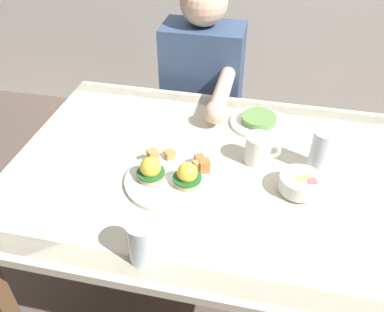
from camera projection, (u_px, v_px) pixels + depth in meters
The scene contains 10 objects.
ground_plane at pixel (199, 301), 1.73m from camera, with size 6.00×6.00×0.00m, color brown.
dining_table at pixel (202, 192), 1.34m from camera, with size 1.20×0.90×0.74m.
eggs_benedict_plate at pixel (170, 176), 1.20m from camera, with size 0.27×0.27×0.09m.
fruit_bowl at pixel (300, 184), 1.17m from camera, with size 0.12×0.12×0.06m.
coffee_mug at pixel (259, 148), 1.26m from camera, with size 0.11×0.08×0.09m.
fork at pixel (109, 130), 1.43m from camera, with size 0.03×0.16×0.00m.
water_glass_near at pixel (143, 243), 0.97m from camera, with size 0.07×0.07×0.12m.
water_glass_far at pixel (321, 153), 1.23m from camera, with size 0.07×0.07×0.14m.
side_plate at pixel (259, 121), 1.45m from camera, with size 0.20×0.20×0.04m.
diner_person at pixel (202, 94), 1.81m from camera, with size 0.34×0.54×1.14m.
Camera 1 is at (0.18, -0.96, 1.56)m, focal length 38.09 mm.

